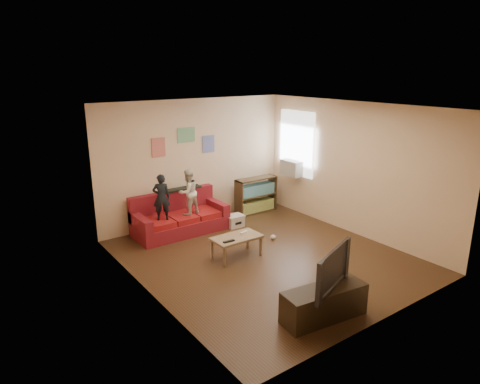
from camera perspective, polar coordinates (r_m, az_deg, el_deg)
room_shell at (r=7.43m, az=3.60°, el=0.82°), size 4.52×5.02×2.72m
sofa at (r=9.06m, az=-8.12°, el=-3.52°), size 1.93×0.89×0.85m
child_a at (r=8.54m, az=-10.44°, el=-0.69°), size 0.40×0.35×0.93m
child_b at (r=8.80m, az=-6.92°, el=0.00°), size 0.52×0.44×0.95m
coffee_table at (r=7.75m, az=-0.46°, el=-6.35°), size 0.89×0.49×0.40m
remote at (r=7.50m, az=-1.50°, el=-6.58°), size 0.22×0.07×0.02m
game_controller at (r=7.87m, az=0.52°, el=-5.42°), size 0.16×0.07×0.03m
bookshelf at (r=10.16m, az=2.13°, el=-0.65°), size 1.04×0.31×0.83m
window at (r=10.01m, az=7.55°, el=6.43°), size 0.04×1.08×1.48m
ac_unit at (r=10.04m, az=6.93°, el=3.22°), size 0.28×0.55×0.35m
artwork_left at (r=8.97m, az=-10.81°, el=5.86°), size 0.30×0.01×0.40m
artwork_center at (r=9.22m, az=-7.20°, el=7.56°), size 0.42×0.01×0.32m
artwork_right at (r=9.53m, az=-4.23°, el=6.41°), size 0.30×0.01×0.38m
file_box at (r=9.28m, az=-0.71°, el=-3.86°), size 0.38×0.29×0.26m
tv_stand at (r=6.14m, az=11.13°, el=-14.34°), size 1.26×0.56×0.46m
television at (r=5.89m, az=11.41°, el=-9.92°), size 1.02×0.49×0.60m
tissue at (r=8.65m, az=4.44°, el=-6.02°), size 0.11×0.11×0.10m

